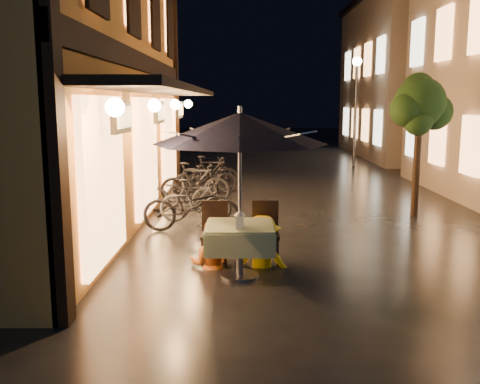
{
  "coord_description": "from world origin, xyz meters",
  "views": [
    {
      "loc": [
        -1.42,
        -7.16,
        2.52
      ],
      "look_at": [
        -1.46,
        0.91,
        1.15
      ],
      "focal_mm": 40.0,
      "sensor_mm": 36.0,
      "label": 1
    }
  ],
  "objects_px": {
    "patio_umbrella": "(240,129)",
    "bicycle_0": "(192,206)",
    "person_orange": "(211,222)",
    "person_yellow": "(263,217)",
    "table_lantern": "(240,218)",
    "cafe_table": "(240,237)"
  },
  "relations": [
    {
      "from": "cafe_table",
      "to": "bicycle_0",
      "type": "height_order",
      "value": "bicycle_0"
    },
    {
      "from": "cafe_table",
      "to": "table_lantern",
      "type": "distance_m",
      "value": 0.4
    },
    {
      "from": "cafe_table",
      "to": "person_yellow",
      "type": "height_order",
      "value": "person_yellow"
    },
    {
      "from": "patio_umbrella",
      "to": "table_lantern",
      "type": "distance_m",
      "value": 1.25
    },
    {
      "from": "person_orange",
      "to": "person_yellow",
      "type": "height_order",
      "value": "person_yellow"
    },
    {
      "from": "table_lantern",
      "to": "person_orange",
      "type": "height_order",
      "value": "person_orange"
    },
    {
      "from": "person_orange",
      "to": "person_yellow",
      "type": "bearing_deg",
      "value": -170.23
    },
    {
      "from": "patio_umbrella",
      "to": "person_orange",
      "type": "distance_m",
      "value": 1.61
    },
    {
      "from": "person_yellow",
      "to": "bicycle_0",
      "type": "height_order",
      "value": "person_yellow"
    },
    {
      "from": "bicycle_0",
      "to": "person_orange",
      "type": "bearing_deg",
      "value": -166.46
    },
    {
      "from": "table_lantern",
      "to": "person_orange",
      "type": "relative_size",
      "value": 0.18
    },
    {
      "from": "cafe_table",
      "to": "person_yellow",
      "type": "distance_m",
      "value": 0.68
    },
    {
      "from": "patio_umbrella",
      "to": "bicycle_0",
      "type": "bearing_deg",
      "value": 109.17
    },
    {
      "from": "table_lantern",
      "to": "cafe_table",
      "type": "bearing_deg",
      "value": 90.0
    },
    {
      "from": "bicycle_0",
      "to": "table_lantern",
      "type": "bearing_deg",
      "value": -161.4
    },
    {
      "from": "person_yellow",
      "to": "bicycle_0",
      "type": "relative_size",
      "value": 0.8
    },
    {
      "from": "cafe_table",
      "to": "patio_umbrella",
      "type": "bearing_deg",
      "value": 0.0
    },
    {
      "from": "person_orange",
      "to": "bicycle_0",
      "type": "relative_size",
      "value": 0.72
    },
    {
      "from": "patio_umbrella",
      "to": "table_lantern",
      "type": "xyz_separation_m",
      "value": [
        0.0,
        -0.22,
        -1.23
      ]
    },
    {
      "from": "person_orange",
      "to": "bicycle_0",
      "type": "distance_m",
      "value": 2.29
    },
    {
      "from": "table_lantern",
      "to": "person_yellow",
      "type": "xyz_separation_m",
      "value": [
        0.35,
        0.77,
        -0.15
      ]
    },
    {
      "from": "patio_umbrella",
      "to": "bicycle_0",
      "type": "height_order",
      "value": "patio_umbrella"
    }
  ]
}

